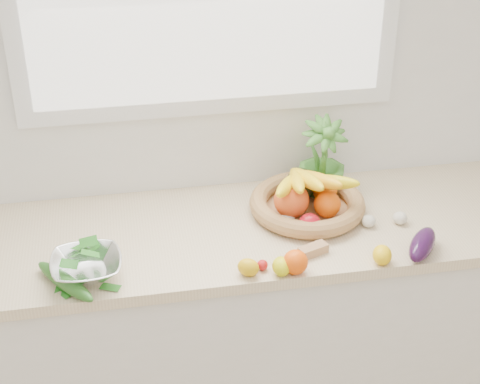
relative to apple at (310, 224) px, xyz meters
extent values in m
cube|color=white|center=(-0.27, 0.38, 0.41)|extent=(4.50, 0.02, 2.70)
cube|color=silver|center=(-0.27, 0.08, -0.51)|extent=(2.20, 0.58, 0.86)
cube|color=beige|center=(-0.27, 0.08, -0.06)|extent=(2.24, 0.62, 0.04)
sphere|color=#FD5408|center=(-0.10, -0.20, 0.00)|extent=(0.09, 0.09, 0.08)
ellipsoid|color=#D9D50B|center=(-0.14, -0.20, -0.01)|extent=(0.06, 0.08, 0.06)
ellipsoid|color=yellow|center=(0.18, -0.20, -0.01)|extent=(0.08, 0.09, 0.06)
ellipsoid|color=#E3AA0C|center=(-0.24, -0.18, -0.01)|extent=(0.09, 0.08, 0.05)
sphere|color=#B30E1B|center=(0.00, 0.00, 0.00)|extent=(0.08, 0.08, 0.08)
cube|color=tan|center=(-0.02, -0.11, -0.02)|extent=(0.10, 0.07, 0.03)
ellipsoid|color=beige|center=(-0.06, 0.07, -0.02)|extent=(0.07, 0.07, 0.04)
ellipsoid|color=silver|center=(0.32, 0.01, -0.02)|extent=(0.06, 0.06, 0.04)
ellipsoid|color=beige|center=(0.21, 0.01, -0.02)|extent=(0.06, 0.06, 0.04)
ellipsoid|color=#2A0D32|center=(0.32, -0.18, 0.00)|extent=(0.17, 0.19, 0.07)
ellipsoid|color=#285318|center=(-0.79, -0.15, -0.01)|extent=(0.20, 0.25, 0.05)
sphere|color=red|center=(-0.19, -0.17, -0.02)|extent=(0.04, 0.04, 0.03)
imported|color=#458731|center=(0.11, 0.26, 0.10)|extent=(0.20, 0.20, 0.31)
cylinder|color=tan|center=(0.03, 0.14, -0.03)|extent=(0.39, 0.39, 0.01)
torus|color=tan|center=(0.03, 0.14, 0.00)|extent=(0.46, 0.46, 0.06)
sphere|color=#E6541C|center=(-0.04, 0.11, 0.03)|extent=(0.14, 0.14, 0.12)
sphere|color=#F05707|center=(0.08, 0.08, 0.02)|extent=(0.11, 0.11, 0.09)
sphere|color=orange|center=(0.10, 0.18, 0.02)|extent=(0.10, 0.10, 0.09)
ellipsoid|color=#1C3115|center=(0.02, 0.21, 0.04)|extent=(0.11, 0.11, 0.12)
ellipsoid|color=yellow|center=(-0.05, 0.13, 0.08)|extent=(0.17, 0.26, 0.11)
ellipsoid|color=yellow|center=(-0.01, 0.13, 0.09)|extent=(0.09, 0.27, 0.11)
ellipsoid|color=yellow|center=(0.02, 0.13, 0.10)|extent=(0.09, 0.27, 0.11)
ellipsoid|color=yellow|center=(0.05, 0.13, 0.09)|extent=(0.16, 0.26, 0.11)
ellipsoid|color=yellow|center=(0.08, 0.13, 0.08)|extent=(0.23, 0.22, 0.11)
cylinder|color=white|center=(-0.72, -0.11, -0.03)|extent=(0.09, 0.09, 0.02)
imported|color=white|center=(-0.72, -0.11, 0.00)|extent=(0.22, 0.22, 0.05)
ellipsoid|color=#1F6419|center=(-0.72, -0.11, 0.05)|extent=(0.17, 0.17, 0.07)
camera|label=1|loc=(-0.59, -1.96, 1.32)|focal=55.00mm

